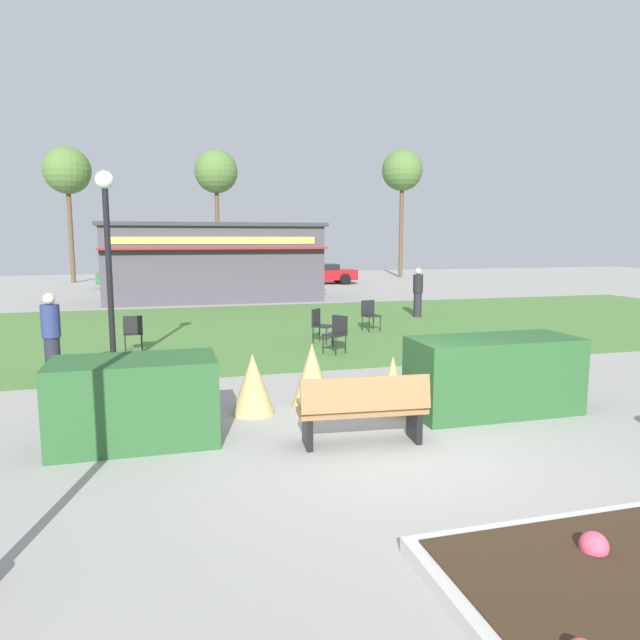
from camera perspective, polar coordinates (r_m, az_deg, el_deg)
name	(u,v)px	position (r m, az deg, el deg)	size (l,w,h in m)	color
ground_plane	(398,448)	(7.72, 7.73, -12.44)	(80.00, 80.00, 0.00)	#999691
lawn_patch	(262,328)	(17.54, -5.74, -0.80)	(36.00, 12.00, 0.01)	#4C7A38
park_bench	(363,409)	(7.63, 4.30, -8.83)	(1.74, 0.67, 0.95)	olive
hedge_left	(135,401)	(8.04, -17.87, -7.67)	(2.12, 1.10, 1.14)	#28562B
hedge_right	(493,375)	(9.38, 16.82, -5.25)	(2.60, 1.10, 1.18)	#28562B
ornamental_grass_behind_left	(312,375)	(9.33, -0.80, -5.45)	(0.67, 0.67, 1.03)	tan
ornamental_grass_behind_right	(253,384)	(9.00, -6.67, -6.30)	(0.67, 0.67, 0.94)	tan
ornamental_grass_behind_center	(393,385)	(9.00, 7.22, -6.42)	(0.52, 0.52, 0.91)	tan
lamppost_mid	(108,246)	(12.35, -20.29, 6.86)	(0.36, 0.36, 4.02)	black
food_kiosk	(212,261)	(26.30, -10.63, 5.74)	(9.38, 5.36, 3.36)	#47424C
cafe_chair_west	(370,313)	(17.01, 4.96, 0.72)	(0.52, 0.52, 0.89)	black
cafe_chair_east	(337,331)	(13.60, 1.68, -1.10)	(0.61, 0.61, 0.89)	black
cafe_chair_center	(320,323)	(14.91, -0.02, -0.29)	(0.62, 0.62, 0.89)	black
cafe_chair_north	(133,330)	(14.41, -18.05, -0.98)	(0.47, 0.47, 0.89)	black
person_strolling	(418,292)	(20.19, 9.68, 2.74)	(0.34, 0.34, 1.69)	#23232D
person_standing	(51,337)	(11.99, -25.07, -1.50)	(0.34, 0.34, 1.69)	#23232D
parked_car_west_slot	(138,276)	(33.40, -17.64, 4.17)	(4.27, 2.19, 1.20)	#2D6638
parked_car_center_slot	(234,275)	(33.61, -8.53, 4.48)	(4.28, 2.21, 1.20)	silver
parked_car_east_slot	(320,273)	(34.60, -0.03, 4.67)	(4.26, 2.17, 1.20)	maroon
tree_left_bg	(67,172)	(38.88, -23.78, 13.30)	(2.80, 2.80, 8.17)	brown
tree_right_bg	(402,172)	(41.17, 8.15, 14.36)	(2.80, 2.80, 8.76)	brown
tree_center_bg	(216,173)	(39.38, -10.26, 14.16)	(2.80, 2.80, 8.44)	brown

